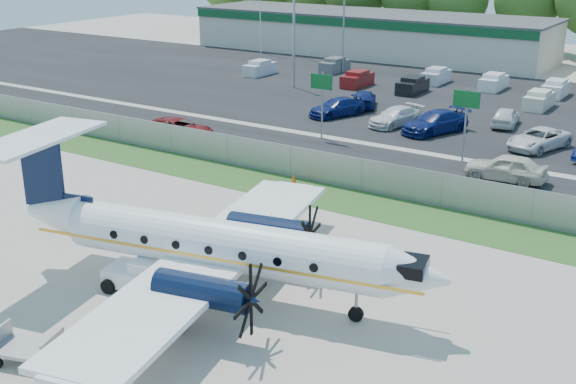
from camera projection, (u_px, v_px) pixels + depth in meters
The scene contains 25 objects.
ground at pixel (215, 279), 31.99m from camera, with size 170.00×170.00×0.00m, color #B7AA9B.
grass_verge at pixel (345, 200), 41.48m from camera, with size 170.00×4.00×0.02m, color #2D561E.
access_road at pixel (396, 169), 47.01m from camera, with size 170.00×8.00×0.02m, color black.
parking_lot at pixel (497, 108), 63.62m from camera, with size 170.00×32.00×0.02m, color black.
perimeter_fence at pixel (361, 175), 42.73m from camera, with size 120.00×0.06×1.99m.
building_west at pixel (368, 33), 92.42m from camera, with size 46.40×12.40×5.24m.
sign_left at pixel (322, 91), 53.00m from camera, with size 1.80×0.26×5.00m.
sign_mid at pixel (466, 109), 47.36m from camera, with size 1.80×0.26×5.00m.
flagpole_west at pixel (261, 8), 92.00m from camera, with size 1.06×0.12×10.00m.
flagpole_east at pixel (294, 11), 89.44m from camera, with size 1.06×0.12×10.00m.
light_pole_nw at pixel (294, 35), 70.54m from camera, with size 0.90×0.35×9.09m.
light_pole_sw at pixel (344, 25), 78.45m from camera, with size 0.90×0.35×9.09m.
aircraft at pixel (214, 244), 29.78m from camera, with size 20.04×19.63×6.12m.
pushback_tug at pixel (141, 274), 30.83m from camera, with size 2.99×2.42×1.47m.
baggage_cart_near at pixel (27, 348), 25.58m from camera, with size 2.59×1.99×1.20m.
cone_starboard_wing at pixel (294, 179), 44.15m from camera, with size 0.43×0.43×0.62m.
road_car_west at pixel (179, 140), 53.68m from camera, with size 2.71×5.88×1.63m, color maroon.
road_car_mid at pixel (505, 180), 44.88m from camera, with size 1.99×4.95×1.69m, color beige.
parked_car_a at pixel (337, 116), 60.90m from camera, with size 2.11×5.20×1.51m, color navy.
parked_car_b at pixel (395, 126), 57.82m from camera, with size 2.08×5.11×1.48m, color silver.
parked_car_c at pixel (434, 133), 55.71m from camera, with size 2.38×5.85×1.70m, color navy.
parked_car_d at pixel (538, 149), 51.50m from camera, with size 2.45×5.31×1.48m, color silver.
parked_car_f at pixel (364, 107), 64.24m from camera, with size 2.00×4.93×1.43m, color navy.
parked_car_g at pixel (505, 126), 57.76m from camera, with size 1.79×4.46×1.52m, color silver.
far_parking_rows at pixel (514, 98), 67.57m from camera, with size 56.00×10.00×1.60m, color gray, non-canonical shape.
Camera 1 is at (18.43, -22.44, 14.34)m, focal length 45.00 mm.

